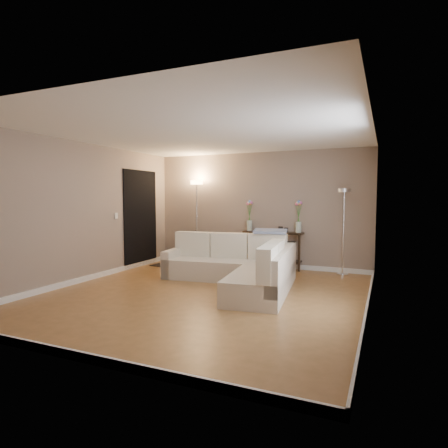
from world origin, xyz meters
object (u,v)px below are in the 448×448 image
at_px(sectional_sofa, 240,267).
at_px(floor_lamp_unlit, 344,214).
at_px(floor_lamp_lit, 197,205).
at_px(console_table, 270,247).

xyz_separation_m(sectional_sofa, floor_lamp_unlit, (1.62, 1.59, 0.92)).
distance_m(sectional_sofa, floor_lamp_lit, 2.64).
bearing_deg(sectional_sofa, console_table, 89.16).
height_order(console_table, floor_lamp_unlit, floor_lamp_unlit).
bearing_deg(floor_lamp_unlit, sectional_sofa, -135.57).
height_order(console_table, floor_lamp_lit, floor_lamp_lit).
bearing_deg(floor_lamp_lit, sectional_sofa, -43.19).
height_order(sectional_sofa, floor_lamp_lit, floor_lamp_lit).
xyz_separation_m(floor_lamp_lit, floor_lamp_unlit, (3.38, -0.06, -0.16)).
relative_size(console_table, floor_lamp_lit, 0.68).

